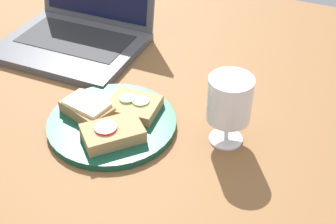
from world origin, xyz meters
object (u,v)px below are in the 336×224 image
(sandwich_with_cucumber, at_px, (134,106))
(laptop, at_px, (78,29))
(plate, at_px, (112,123))
(sandwich_with_cheese, at_px, (87,108))
(wine_glass, at_px, (229,102))
(sandwich_with_tomato, at_px, (112,133))

(sandwich_with_cucumber, distance_m, laptop, 0.33)
(plate, bearing_deg, sandwich_with_cheese, -178.09)
(plate, height_order, wine_glass, wine_glass)
(plate, relative_size, laptop, 0.77)
(sandwich_with_cucumber, xyz_separation_m, wine_glass, (0.19, 0.00, 0.06))
(wine_glass, bearing_deg, laptop, 155.68)
(plate, xyz_separation_m, sandwich_with_cucumber, (0.02, 0.05, 0.02))
(sandwich_with_tomato, relative_size, wine_glass, 0.92)
(plate, bearing_deg, sandwich_with_tomato, -58.61)
(sandwich_with_cheese, xyz_separation_m, wine_glass, (0.26, 0.05, 0.06))
(sandwich_with_cucumber, bearing_deg, wine_glass, 1.22)
(wine_glass, bearing_deg, sandwich_with_cucumber, -178.78)
(sandwich_with_tomato, xyz_separation_m, laptop, (-0.26, 0.29, 0.01))
(sandwich_with_cucumber, bearing_deg, sandwich_with_cheese, -147.91)
(plate, distance_m, laptop, 0.34)
(sandwich_with_cheese, distance_m, wine_glass, 0.28)
(sandwich_with_cucumber, bearing_deg, laptop, 141.23)
(plate, bearing_deg, sandwich_with_cucumber, 62.16)
(sandwich_with_cheese, xyz_separation_m, sandwich_with_cucumber, (0.08, 0.05, -0.00))
(plate, bearing_deg, laptop, 132.56)
(sandwich_with_cucumber, height_order, laptop, laptop)
(plate, height_order, sandwich_with_cucumber, sandwich_with_cucumber)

